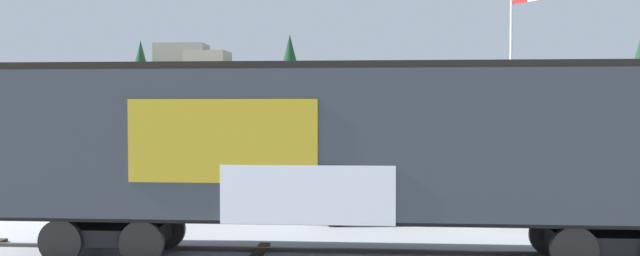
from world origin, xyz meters
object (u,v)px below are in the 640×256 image
at_px(freight_car, 353,145).
at_px(flagpole, 517,56).
at_px(parked_car_red, 206,184).
at_px(parked_car_silver, 554,191).
at_px(parked_car_green, 381,189).

xyz_separation_m(freight_car, flagpole, (5.36, 11.73, 2.79)).
height_order(freight_car, parked_car_red, freight_car).
xyz_separation_m(flagpole, parked_car_red, (-10.22, -6.72, -4.32)).
bearing_deg(parked_car_silver, flagpole, 88.79).
height_order(flagpole, parked_car_red, flagpole).
relative_size(freight_car, parked_car_silver, 3.85).
bearing_deg(parked_car_red, parked_car_green, -2.84).
height_order(freight_car, flagpole, flagpole).
bearing_deg(parked_car_green, parked_car_silver, 3.68).
height_order(parked_car_red, parked_car_silver, parked_car_red).
relative_size(parked_car_red, parked_car_silver, 1.11).
bearing_deg(flagpole, parked_car_green, -125.26).
distance_m(freight_car, flagpole, 13.20).
bearing_deg(parked_car_red, parked_car_silver, 0.26).
xyz_separation_m(parked_car_red, parked_car_silver, (10.08, 0.05, -0.03)).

